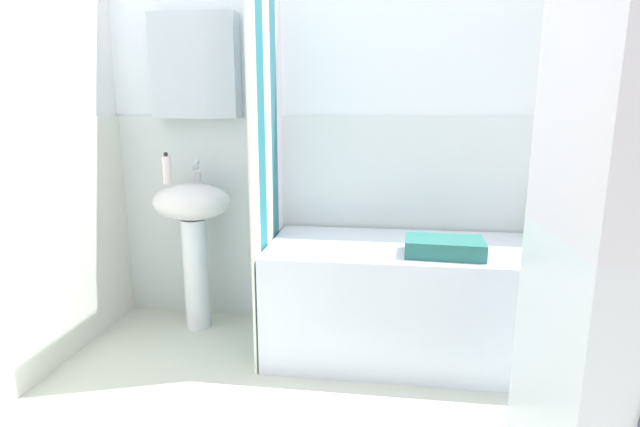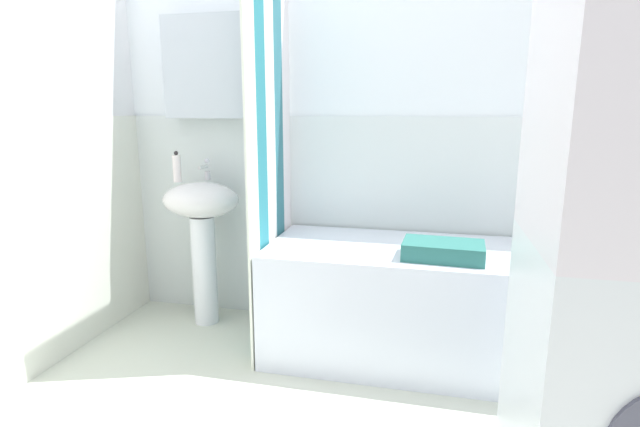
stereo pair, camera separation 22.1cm
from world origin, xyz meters
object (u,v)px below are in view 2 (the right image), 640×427
at_px(bathtub, 429,304).
at_px(conditioner_bottle, 577,229).
at_px(lotion_bottle, 549,219).
at_px(towel_folded, 443,250).
at_px(soap_dispenser, 177,168).
at_px(sink, 202,221).

height_order(bathtub, conditioner_bottle, conditioner_bottle).
relative_size(lotion_bottle, towel_folded, 0.68).
height_order(bathtub, towel_folded, towel_folded).
distance_m(soap_dispenser, lotion_bottle, 2.00).
relative_size(soap_dispenser, towel_folded, 0.49).
bearing_deg(bathtub, sink, 173.77).
distance_m(soap_dispenser, bathtub, 1.55).
relative_size(sink, towel_folded, 2.35).
distance_m(soap_dispenser, towel_folded, 1.51).
distance_m(conditioner_bottle, lotion_bottle, 0.13).
height_order(soap_dispenser, towel_folded, soap_dispenser).
bearing_deg(soap_dispenser, lotion_bottle, 4.46).
height_order(sink, conditioner_bottle, sink).
relative_size(bathtub, towel_folded, 4.47).
bearing_deg(lotion_bottle, sink, -175.73).
bearing_deg(towel_folded, bathtub, 108.90).
distance_m(bathtub, towel_folded, 0.36).
relative_size(soap_dispenser, lotion_bottle, 0.71).
xyz_separation_m(lotion_bottle, towel_folded, (-0.52, -0.43, -0.08)).
distance_m(bathtub, conditioner_bottle, 0.82).
distance_m(sink, conditioner_bottle, 1.98).
relative_size(soap_dispenser, conditioner_bottle, 1.02).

